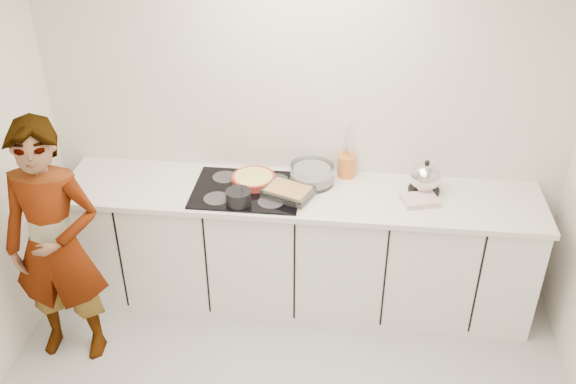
# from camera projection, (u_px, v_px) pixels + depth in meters

# --- Properties ---
(wall_back) EXTENTS (3.60, 0.00, 2.60)m
(wall_back) POSITION_uv_depth(u_px,v_px,m) (304.00, 119.00, 4.36)
(wall_back) COLOR silver
(wall_back) RESTS_ON ground
(base_cabinets) EXTENTS (3.20, 0.58, 0.87)m
(base_cabinets) POSITION_uv_depth(u_px,v_px,m) (299.00, 249.00, 4.54)
(base_cabinets) COLOR white
(base_cabinets) RESTS_ON floor
(countertop) EXTENTS (3.24, 0.64, 0.04)m
(countertop) POSITION_uv_depth(u_px,v_px,m) (299.00, 195.00, 4.30)
(countertop) COLOR white
(countertop) RESTS_ON base_cabinets
(hob) EXTENTS (0.72, 0.54, 0.01)m
(hob) POSITION_uv_depth(u_px,v_px,m) (247.00, 190.00, 4.31)
(hob) COLOR black
(hob) RESTS_ON countertop
(tart_dish) EXTENTS (0.30, 0.30, 0.05)m
(tart_dish) POSITION_uv_depth(u_px,v_px,m) (254.00, 179.00, 4.36)
(tart_dish) COLOR #A42F26
(tart_dish) RESTS_ON hob
(saucepan) EXTENTS (0.17, 0.17, 0.16)m
(saucepan) POSITION_uv_depth(u_px,v_px,m) (239.00, 197.00, 4.13)
(saucepan) COLOR black
(saucepan) RESTS_ON hob
(baking_dish) EXTENTS (0.36, 0.31, 0.06)m
(baking_dish) POSITION_uv_depth(u_px,v_px,m) (288.00, 191.00, 4.21)
(baking_dish) COLOR silver
(baking_dish) RESTS_ON hob
(mixing_bowl) EXTENTS (0.36, 0.36, 0.14)m
(mixing_bowl) POSITION_uv_depth(u_px,v_px,m) (312.00, 175.00, 4.36)
(mixing_bowl) COLOR silver
(mixing_bowl) RESTS_ON countertop
(tea_towel) EXTENTS (0.26, 0.22, 0.04)m
(tea_towel) POSITION_uv_depth(u_px,v_px,m) (420.00, 200.00, 4.18)
(tea_towel) COLOR white
(tea_towel) RESTS_ON countertop
(kettle) EXTENTS (0.27, 0.27, 0.24)m
(kettle) POSITION_uv_depth(u_px,v_px,m) (425.00, 179.00, 4.25)
(kettle) COLOR black
(kettle) RESTS_ON countertop
(utensil_crock) EXTENTS (0.14, 0.14, 0.15)m
(utensil_crock) POSITION_uv_depth(u_px,v_px,m) (346.00, 166.00, 4.44)
(utensil_crock) COLOR orange
(utensil_crock) RESTS_ON countertop
(cook) EXTENTS (0.63, 0.43, 1.67)m
(cook) POSITION_uv_depth(u_px,v_px,m) (56.00, 246.00, 3.90)
(cook) COLOR white
(cook) RESTS_ON floor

